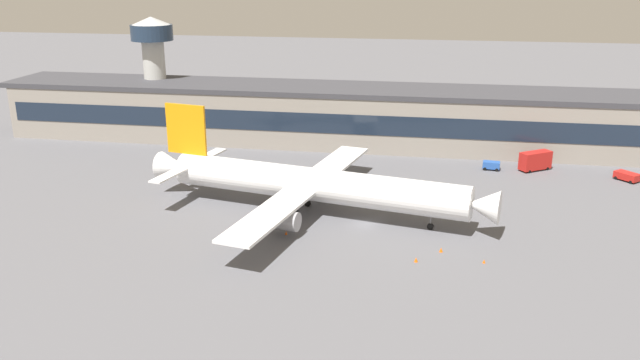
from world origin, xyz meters
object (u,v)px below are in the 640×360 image
catering_truck (535,160)px  traffic_cone_3 (484,261)px  control_tower (154,61)px  pushback_tractor (628,176)px  airliner (311,184)px  traffic_cone_2 (286,233)px  traffic_cone_0 (441,250)px  traffic_cone_1 (416,260)px  baggage_tug (492,165)px

catering_truck → traffic_cone_3: (-13.62, -49.66, -2.01)m
control_tower → pushback_tractor: 116.80m
airliner → traffic_cone_2: 12.02m
pushback_tractor → traffic_cone_3: bearing=-124.9°
traffic_cone_2 → traffic_cone_3: size_ratio=1.00×
traffic_cone_0 → traffic_cone_2: size_ratio=1.30×
traffic_cone_0 → traffic_cone_2: traffic_cone_0 is taller
control_tower → traffic_cone_3: size_ratio=53.34×
airliner → traffic_cone_3: (29.41, -16.13, -5.12)m
catering_truck → traffic_cone_3: size_ratio=13.10×
airliner → control_tower: (-51.90, 53.02, 13.43)m
catering_truck → pushback_tractor: 18.58m
catering_truck → traffic_cone_2: 63.30m
traffic_cone_2 → pushback_tractor: bearing=32.2°
traffic_cone_1 → airliner: bearing=137.9°
control_tower → catering_truck: control_tower is taller
baggage_tug → traffic_cone_2: baggage_tug is taller
pushback_tractor → traffic_cone_1: bearing=-131.7°
catering_truck → traffic_cone_2: (-45.29, -44.17, -2.01)m
catering_truck → control_tower: bearing=168.4°
control_tower → traffic_cone_0: control_tower is taller
pushback_tractor → airliner: bearing=-154.4°
traffic_cone_1 → traffic_cone_3: traffic_cone_1 is taller
baggage_tug → traffic_cone_3: (-4.50, -48.41, -0.80)m
traffic_cone_2 → traffic_cone_3: bearing=-9.8°
pushback_tractor → traffic_cone_2: size_ratio=9.37×
pushback_tractor → traffic_cone_2: bearing=-147.8°
pushback_tractor → traffic_cone_0: size_ratio=7.24×
airliner → traffic_cone_2: bearing=-102.0°
catering_truck → traffic_cone_2: catering_truck is taller
control_tower → traffic_cone_0: 101.72m
traffic_cone_3 → catering_truck: bearing=74.7°
catering_truck → traffic_cone_0: (-19.98, -46.76, -1.93)m
control_tower → baggage_tug: size_ratio=7.86×
pushback_tractor → traffic_cone_2: (-63.34, -39.94, -0.77)m
airliner → catering_truck: 54.64m
traffic_cone_3 → pushback_tractor: bearing=55.1°
airliner → baggage_tug: 47.01m
traffic_cone_3 → control_tower: bearing=139.6°
control_tower → catering_truck: (94.93, -19.48, -16.55)m
airliner → traffic_cone_3: airliner is taller
airliner → baggage_tug: size_ratio=16.82×
control_tower → catering_truck: 98.31m
airliner → catering_truck: (43.03, 33.54, -3.11)m
airliner → pushback_tractor: airliner is taller
pushback_tractor → traffic_cone_2: pushback_tractor is taller
airliner → baggage_tug: (33.91, 32.28, -4.32)m
control_tower → baggage_tug: control_tower is taller
control_tower → pushback_tractor: control_tower is taller
airliner → traffic_cone_0: (23.05, -13.22, -5.04)m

